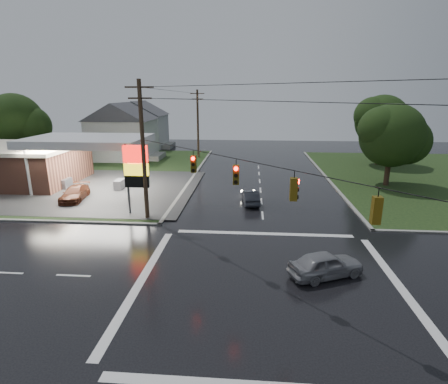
# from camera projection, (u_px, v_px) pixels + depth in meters

# --- Properties ---
(ground) EXTENTS (120.00, 120.00, 0.00)m
(ground) POSITION_uv_depth(u_px,v_px,m) (268.00, 283.00, 18.97)
(ground) COLOR black
(ground) RESTS_ON ground
(grass_nw) EXTENTS (36.00, 36.00, 0.08)m
(grass_nw) POSITION_uv_depth(u_px,v_px,m) (61.00, 172.00, 45.84)
(grass_nw) COLOR black
(grass_nw) RESTS_ON ground
(gas_station) EXTENTS (26.20, 18.00, 5.60)m
(gas_station) POSITION_uv_depth(u_px,v_px,m) (31.00, 162.00, 39.09)
(gas_station) COLOR #2D2D2D
(gas_station) RESTS_ON ground
(pylon_sign) EXTENTS (2.00, 0.35, 6.00)m
(pylon_sign) POSITION_uv_depth(u_px,v_px,m) (136.00, 168.00, 28.73)
(pylon_sign) COLOR #59595E
(pylon_sign) RESTS_ON ground
(utility_pole_nw) EXTENTS (2.20, 0.32, 11.00)m
(utility_pole_nw) POSITION_uv_depth(u_px,v_px,m) (143.00, 150.00, 27.23)
(utility_pole_nw) COLOR #382619
(utility_pole_nw) RESTS_ON ground
(utility_pole_n) EXTENTS (2.20, 0.32, 10.50)m
(utility_pole_n) POSITION_uv_depth(u_px,v_px,m) (198.00, 123.00, 54.63)
(utility_pole_n) COLOR #382619
(utility_pole_n) RESTS_ON ground
(traffic_signals) EXTENTS (26.87, 26.87, 1.47)m
(traffic_signals) POSITION_uv_depth(u_px,v_px,m) (273.00, 167.00, 17.18)
(traffic_signals) COLOR black
(traffic_signals) RESTS_ON ground
(house_near) EXTENTS (11.05, 8.48, 8.60)m
(house_near) POSITION_uv_depth(u_px,v_px,m) (123.00, 130.00, 53.86)
(house_near) COLOR silver
(house_near) RESTS_ON ground
(house_far) EXTENTS (11.05, 8.48, 8.60)m
(house_far) POSITION_uv_depth(u_px,v_px,m) (140.00, 124.00, 65.44)
(house_far) COLOR silver
(house_far) RESTS_ON ground
(tree_nw_behind) EXTENTS (8.93, 7.60, 10.00)m
(tree_nw_behind) POSITION_uv_depth(u_px,v_px,m) (16.00, 121.00, 48.58)
(tree_nw_behind) COLOR black
(tree_nw_behind) RESTS_ON ground
(tree_ne_near) EXTENTS (7.99, 6.80, 8.98)m
(tree_ne_near) POSITION_uv_depth(u_px,v_px,m) (393.00, 136.00, 37.49)
(tree_ne_near) COLOR black
(tree_ne_near) RESTS_ON ground
(tree_ne_far) EXTENTS (8.46, 7.20, 9.80)m
(tree_ne_far) POSITION_uv_depth(u_px,v_px,m) (383.00, 121.00, 48.60)
(tree_ne_far) COLOR black
(tree_ne_far) RESTS_ON ground
(car_north) EXTENTS (1.84, 4.03, 1.28)m
(car_north) POSITION_uv_depth(u_px,v_px,m) (250.00, 197.00, 32.56)
(car_north) COLOR #22242B
(car_north) RESTS_ON ground
(car_crossing) EXTENTS (4.61, 3.28, 1.46)m
(car_crossing) POSITION_uv_depth(u_px,v_px,m) (326.00, 264.00, 19.54)
(car_crossing) COLOR gray
(car_crossing) RESTS_ON ground
(car_pump) EXTENTS (2.48, 4.83, 1.34)m
(car_pump) POSITION_uv_depth(u_px,v_px,m) (75.00, 193.00, 33.56)
(car_pump) COLOR #542413
(car_pump) RESTS_ON ground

